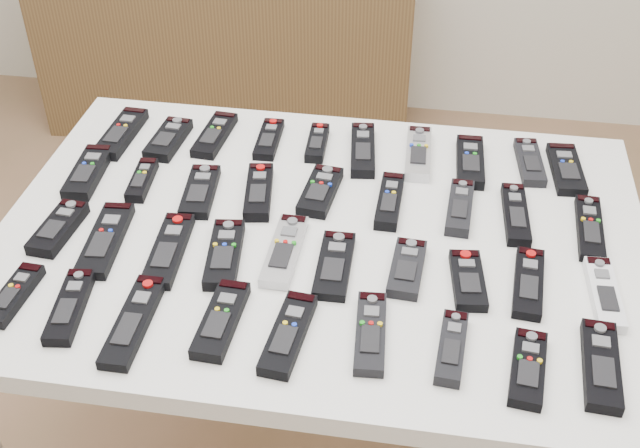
# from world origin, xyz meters

# --- Properties ---
(table) EXTENTS (1.25, 0.88, 0.78)m
(table) POSITION_xyz_m (0.09, 0.11, 0.72)
(table) COLOR white
(table) RESTS_ON ground
(sideboard) EXTENTS (1.48, 0.50, 0.73)m
(sideboard) POSITION_xyz_m (-0.56, 1.78, 0.36)
(sideboard) COLOR #4F381F
(sideboard) RESTS_ON ground
(remote_0) EXTENTS (0.06, 0.20, 0.02)m
(remote_0) POSITION_xyz_m (-0.41, 0.37, 0.79)
(remote_0) COLOR black
(remote_0) RESTS_ON table
(remote_1) EXTENTS (0.07, 0.16, 0.02)m
(remote_1) POSITION_xyz_m (-0.30, 0.37, 0.79)
(remote_1) COLOR black
(remote_1) RESTS_ON table
(remote_2) EXTENTS (0.07, 0.18, 0.02)m
(remote_2) POSITION_xyz_m (-0.20, 0.40, 0.79)
(remote_2) COLOR black
(remote_2) RESTS_ON table
(remote_3) EXTENTS (0.05, 0.15, 0.02)m
(remote_3) POSITION_xyz_m (-0.08, 0.41, 0.79)
(remote_3) COLOR black
(remote_3) RESTS_ON table
(remote_4) EXTENTS (0.05, 0.14, 0.02)m
(remote_4) POSITION_xyz_m (0.03, 0.41, 0.79)
(remote_4) COLOR black
(remote_4) RESTS_ON table
(remote_5) EXTENTS (0.07, 0.20, 0.02)m
(remote_5) POSITION_xyz_m (0.14, 0.39, 0.79)
(remote_5) COLOR black
(remote_5) RESTS_ON table
(remote_6) EXTENTS (0.06, 0.19, 0.02)m
(remote_6) POSITION_xyz_m (0.26, 0.40, 0.79)
(remote_6) COLOR #B7B7BC
(remote_6) RESTS_ON table
(remote_7) EXTENTS (0.06, 0.18, 0.02)m
(remote_7) POSITION_xyz_m (0.37, 0.38, 0.79)
(remote_7) COLOR black
(remote_7) RESTS_ON table
(remote_8) EXTENTS (0.06, 0.17, 0.02)m
(remote_8) POSITION_xyz_m (0.50, 0.40, 0.79)
(remote_8) COLOR black
(remote_8) RESTS_ON table
(remote_9) EXTENTS (0.07, 0.18, 0.02)m
(remote_9) POSITION_xyz_m (0.57, 0.39, 0.79)
(remote_9) COLOR black
(remote_9) RESTS_ON table
(remote_10) EXTENTS (0.07, 0.18, 0.02)m
(remote_10) POSITION_xyz_m (-0.42, 0.21, 0.79)
(remote_10) COLOR black
(remote_10) RESTS_ON table
(remote_11) EXTENTS (0.05, 0.14, 0.02)m
(remote_11) POSITION_xyz_m (-0.30, 0.21, 0.79)
(remote_11) COLOR black
(remote_11) RESTS_ON table
(remote_12) EXTENTS (0.08, 0.17, 0.02)m
(remote_12) POSITION_xyz_m (-0.17, 0.19, 0.79)
(remote_12) COLOR black
(remote_12) RESTS_ON table
(remote_13) EXTENTS (0.08, 0.18, 0.02)m
(remote_13) POSITION_xyz_m (-0.05, 0.20, 0.79)
(remote_13) COLOR black
(remote_13) RESTS_ON table
(remote_14) EXTENTS (0.08, 0.16, 0.02)m
(remote_14) POSITION_xyz_m (0.07, 0.23, 0.79)
(remote_14) COLOR black
(remote_14) RESTS_ON table
(remote_15) EXTENTS (0.05, 0.17, 0.02)m
(remote_15) POSITION_xyz_m (0.21, 0.21, 0.79)
(remote_15) COLOR black
(remote_15) RESTS_ON table
(remote_16) EXTENTS (0.06, 0.17, 0.02)m
(remote_16) POSITION_xyz_m (0.35, 0.21, 0.79)
(remote_16) COLOR black
(remote_16) RESTS_ON table
(remote_17) EXTENTS (0.05, 0.19, 0.02)m
(remote_17) POSITION_xyz_m (0.46, 0.21, 0.79)
(remote_17) COLOR black
(remote_17) RESTS_ON table
(remote_18) EXTENTS (0.05, 0.19, 0.02)m
(remote_18) POSITION_xyz_m (0.60, 0.19, 0.79)
(remote_18) COLOR black
(remote_18) RESTS_ON table
(remote_19) EXTENTS (0.07, 0.16, 0.02)m
(remote_19) POSITION_xyz_m (-0.41, 0.02, 0.79)
(remote_19) COLOR black
(remote_19) RESTS_ON table
(remote_20) EXTENTS (0.08, 0.21, 0.02)m
(remote_20) POSITION_xyz_m (-0.31, 0.01, 0.79)
(remote_20) COLOR black
(remote_20) RESTS_ON table
(remote_21) EXTENTS (0.07, 0.21, 0.02)m
(remote_21) POSITION_xyz_m (-0.18, -0.00, 0.79)
(remote_21) COLOR black
(remote_21) RESTS_ON table
(remote_22) EXTENTS (0.08, 0.19, 0.02)m
(remote_22) POSITION_xyz_m (-0.07, -0.00, 0.79)
(remote_22) COLOR black
(remote_22) RESTS_ON table
(remote_23) EXTENTS (0.06, 0.20, 0.02)m
(remote_23) POSITION_xyz_m (0.03, 0.03, 0.79)
(remote_23) COLOR #B7B7BC
(remote_23) RESTS_ON table
(remote_24) EXTENTS (0.06, 0.18, 0.02)m
(remote_24) POSITION_xyz_m (0.13, 0.00, 0.79)
(remote_24) COLOR black
(remote_24) RESTS_ON table
(remote_25) EXTENTS (0.06, 0.15, 0.02)m
(remote_25) POSITION_xyz_m (0.26, 0.01, 0.79)
(remote_25) COLOR black
(remote_25) RESTS_ON table
(remote_26) EXTENTS (0.07, 0.15, 0.02)m
(remote_26) POSITION_xyz_m (0.37, -0.00, 0.79)
(remote_26) COLOR black
(remote_26) RESTS_ON table
(remote_27) EXTENTS (0.06, 0.18, 0.02)m
(remote_27) POSITION_xyz_m (0.48, 0.01, 0.79)
(remote_27) COLOR black
(remote_27) RESTS_ON table
(remote_28) EXTENTS (0.05, 0.18, 0.02)m
(remote_28) POSITION_xyz_m (0.61, 0.00, 0.79)
(remote_28) COLOR silver
(remote_28) RESTS_ON table
(remote_29) EXTENTS (0.05, 0.15, 0.02)m
(remote_29) POSITION_xyz_m (-0.41, -0.16, 0.79)
(remote_29) COLOR black
(remote_29) RESTS_ON table
(remote_30) EXTENTS (0.07, 0.18, 0.02)m
(remote_30) POSITION_xyz_m (-0.30, -0.18, 0.79)
(remote_30) COLOR black
(remote_30) RESTS_ON table
(remote_31) EXTENTS (0.05, 0.21, 0.02)m
(remote_31) POSITION_xyz_m (-0.18, -0.19, 0.79)
(remote_31) COLOR black
(remote_31) RESTS_ON table
(remote_32) EXTENTS (0.06, 0.18, 0.02)m
(remote_32) POSITION_xyz_m (-0.04, -0.17, 0.79)
(remote_32) COLOR black
(remote_32) RESTS_ON table
(remote_33) EXTENTS (0.07, 0.19, 0.02)m
(remote_33) POSITION_xyz_m (0.08, -0.18, 0.79)
(remote_33) COLOR black
(remote_33) RESTS_ON table
(remote_34) EXTENTS (0.06, 0.18, 0.02)m
(remote_34) POSITION_xyz_m (0.22, -0.16, 0.79)
(remote_34) COLOR black
(remote_34) RESTS_ON table
(remote_35) EXTENTS (0.05, 0.16, 0.02)m
(remote_35) POSITION_xyz_m (0.35, -0.17, 0.79)
(remote_35) COLOR black
(remote_35) RESTS_ON table
(remote_36) EXTENTS (0.07, 0.16, 0.02)m
(remote_36) POSITION_xyz_m (0.47, -0.20, 0.79)
(remote_36) COLOR black
(remote_36) RESTS_ON table
(remote_37) EXTENTS (0.06, 0.19, 0.02)m
(remote_37) POSITION_xyz_m (0.58, -0.17, 0.79)
(remote_37) COLOR black
(remote_37) RESTS_ON table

